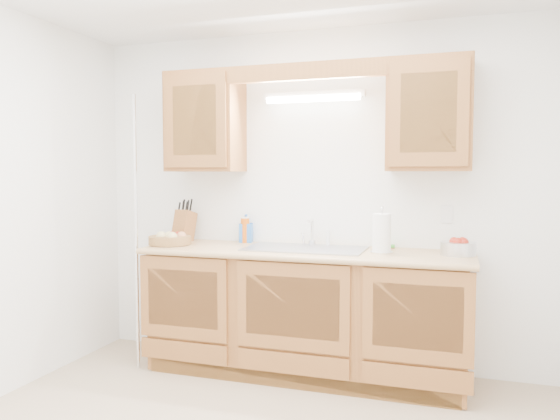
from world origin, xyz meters
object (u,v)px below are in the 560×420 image
at_px(knife_block, 184,226).
at_px(paper_towel, 382,234).
at_px(fruit_basket, 170,239).
at_px(apple_bowl, 458,247).

height_order(knife_block, paper_towel, knife_block).
height_order(fruit_basket, apple_bowl, apple_bowl).
xyz_separation_m(fruit_basket, knife_block, (0.00, 0.23, 0.08)).
xyz_separation_m(knife_block, paper_towel, (1.57, -0.17, 0.01)).
distance_m(knife_block, apple_bowl, 2.07).
xyz_separation_m(knife_block, apple_bowl, (2.06, -0.11, -0.07)).
relative_size(fruit_basket, paper_towel, 1.07).
distance_m(fruit_basket, apple_bowl, 2.06).
relative_size(fruit_basket, knife_block, 0.97).
bearing_deg(apple_bowl, knife_block, 176.95).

